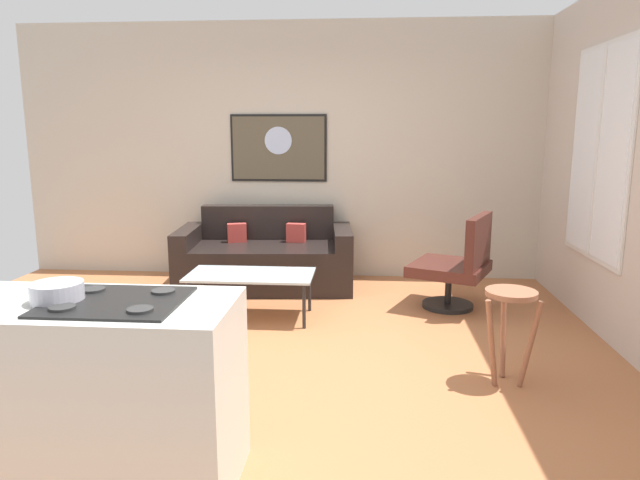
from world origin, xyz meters
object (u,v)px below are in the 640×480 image
(coffee_table, at_px, (251,277))
(bar_stool, at_px, (510,311))
(mixing_bowl, at_px, (57,293))
(armchair, at_px, (458,264))
(wall_painting, at_px, (279,148))
(couch, at_px, (266,259))

(coffee_table, bearing_deg, bar_stool, -31.38)
(coffee_table, xyz_separation_m, mixing_bowl, (-0.38, -2.44, 0.55))
(armchair, bearing_deg, bar_stool, -87.12)
(mixing_bowl, distance_m, wall_painting, 4.04)
(couch, relative_size, mixing_bowl, 8.10)
(couch, height_order, mixing_bowl, mixing_bowl)
(couch, distance_m, bar_stool, 2.99)
(armchair, bearing_deg, mixing_bowl, -128.04)
(couch, bearing_deg, mixing_bowl, -95.31)
(wall_painting, bearing_deg, coffee_table, -90.87)
(coffee_table, height_order, wall_painting, wall_painting)
(armchair, xyz_separation_m, mixing_bowl, (-2.23, -2.85, 0.51))
(couch, height_order, armchair, armchair)
(mixing_bowl, relative_size, wall_painting, 0.22)
(armchair, distance_m, bar_stool, 1.60)
(couch, distance_m, armchair, 2.01)
(armchair, bearing_deg, coffee_table, -167.39)
(wall_painting, bearing_deg, mixing_bowl, -95.71)
(coffee_table, distance_m, armchair, 1.90)
(couch, height_order, coffee_table, couch)
(armchair, bearing_deg, couch, 161.61)
(bar_stool, xyz_separation_m, wall_painting, (-1.91, 2.73, 0.95))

